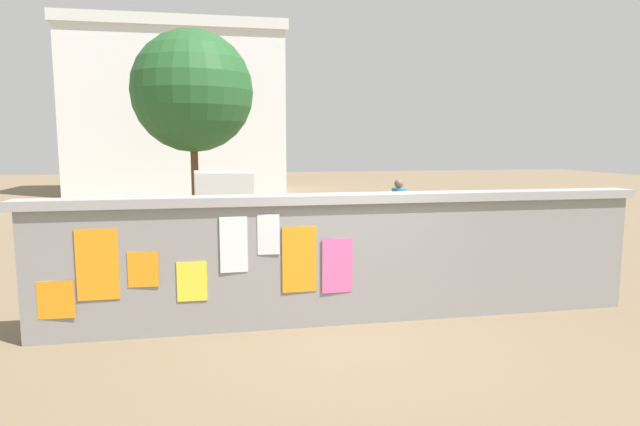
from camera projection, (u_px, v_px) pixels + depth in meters
ground at (280, 230)px, 15.35m from camera, size 60.00×60.00×0.00m
poster_wall at (349, 257)px, 7.45m from camera, size 8.57×0.42×1.80m
auto_rickshaw_truck at (268, 213)px, 12.20m from camera, size 3.67×1.67×1.85m
motorcycle at (164, 270)px, 8.62m from camera, size 1.90×0.56×0.87m
bicycle_near at (393, 274)px, 8.76m from camera, size 1.70×0.44×0.95m
person_walking at (481, 226)px, 9.74m from camera, size 0.47×0.47×1.62m
person_bystander at (399, 205)px, 12.99m from camera, size 0.48×0.48×1.62m
tree_roadside at (192, 92)px, 18.12m from camera, size 4.07×4.07×6.22m
building_background at (178, 109)px, 26.78m from camera, size 10.44×4.95×8.16m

